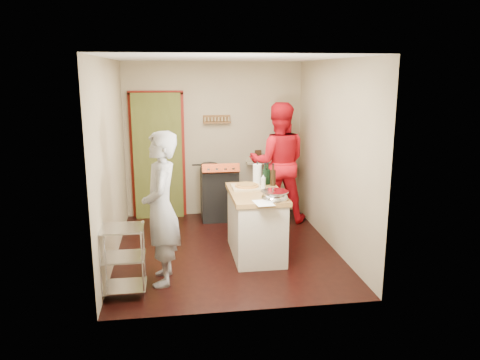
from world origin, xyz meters
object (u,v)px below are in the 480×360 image
wire_shelving (123,258)px  stove (219,193)px  person_stripe (161,209)px  person_red (278,163)px  island (256,221)px

wire_shelving → stove: bearing=63.1°
person_stripe → person_red: person_red is taller
stove → wire_shelving: stove is taller
wire_shelving → person_red: person_red is taller
wire_shelving → person_stripe: person_stripe is taller
stove → person_stripe: person_stripe is taller
person_stripe → island: bearing=119.1°
stove → island: size_ratio=0.77×
stove → person_red: person_red is taller
wire_shelving → person_stripe: bearing=33.9°
island → person_stripe: size_ratio=0.73×
wire_shelving → island: (1.66, 0.96, 0.03)m
stove → person_red: (0.95, -0.22, 0.53)m
island → person_stripe: (-1.23, -0.67, 0.43)m
stove → person_red: size_ratio=0.51×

